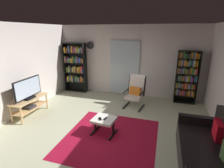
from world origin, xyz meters
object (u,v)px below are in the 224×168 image
object	(u,v)px
tv_stand	(30,104)
cell_phone	(100,119)
wall_clock	(90,45)
ottoman	(104,121)
bookshelf_near_tv	(75,66)
television	(28,89)
tv_remote	(105,119)
bookshelf_near_sofa	(187,76)
leather_sofa	(212,153)
lounge_armchair	(135,91)

from	to	relation	value
tv_stand	cell_phone	xyz separation A→B (m)	(2.28, -0.32, 0.06)
wall_clock	ottoman	bearing A→B (deg)	-61.26
bookshelf_near_tv	television	bearing A→B (deg)	-95.65
ottoman	tv_remote	xyz separation A→B (m)	(0.04, -0.02, 0.08)
bookshelf_near_tv	ottoman	distance (m)	3.45
bookshelf_near_sofa	tv_remote	world-z (taller)	bookshelf_near_sofa
television	ottoman	distance (m)	2.42
tv_stand	television	xyz separation A→B (m)	(0.00, 0.01, 0.47)
television	tv_remote	bearing A→B (deg)	-6.70
leather_sofa	lounge_armchair	size ratio (longest dim) A/B	1.75
bookshelf_near_tv	bookshelf_near_sofa	world-z (taller)	bookshelf_near_tv
cell_phone	wall_clock	bearing A→B (deg)	88.85
leather_sofa	ottoman	size ratio (longest dim) A/B	3.14
bookshelf_near_tv	leather_sofa	xyz separation A→B (m)	(4.32, -3.13, -0.73)
leather_sofa	tv_remote	world-z (taller)	leather_sofa
bookshelf_near_tv	tv_remote	distance (m)	3.48
leather_sofa	ottoman	xyz separation A→B (m)	(-2.19, 0.50, 0.01)
tv_stand	cell_phone	distance (m)	2.31
bookshelf_near_sofa	tv_remote	bearing A→B (deg)	-126.84
television	bookshelf_near_sofa	bearing A→B (deg)	28.24
tv_remote	cell_phone	world-z (taller)	tv_remote
wall_clock	cell_phone	bearing A→B (deg)	-63.07
television	wall_clock	bearing A→B (deg)	70.97
leather_sofa	bookshelf_near_tv	bearing A→B (deg)	144.12
television	wall_clock	size ratio (longest dim) A/B	3.34
bookshelf_near_tv	tv_stand	bearing A→B (deg)	-95.69
leather_sofa	bookshelf_near_sofa	bearing A→B (deg)	93.42
tv_stand	television	world-z (taller)	television
tv_remote	cell_phone	xyz separation A→B (m)	(-0.12, -0.04, -0.00)
cell_phone	wall_clock	distance (m)	3.46
bookshelf_near_tv	leather_sofa	distance (m)	5.38
lounge_armchair	cell_phone	size ratio (longest dim) A/B	7.30
tv_remote	wall_clock	distance (m)	3.48
leather_sofa	tv_remote	bearing A→B (deg)	167.37
ottoman	tv_stand	bearing A→B (deg)	173.81
television	wall_clock	distance (m)	2.83
television	tv_stand	bearing A→B (deg)	-110.51
bookshelf_near_sofa	tv_remote	xyz separation A→B (m)	(-1.97, -2.63, -0.55)
bookshelf_near_sofa	cell_phone	bearing A→B (deg)	-128.04
tv_stand	cell_phone	bearing A→B (deg)	-7.87
ottoman	cell_phone	distance (m)	0.12
tv_stand	leather_sofa	bearing A→B (deg)	-9.46
lounge_armchair	ottoman	xyz separation A→B (m)	(-0.44, -1.79, -0.21)
tv_remote	leather_sofa	bearing A→B (deg)	-2.60
cell_phone	tv_remote	bearing A→B (deg)	-9.45
bookshelf_near_tv	bookshelf_near_sofa	xyz separation A→B (m)	(4.13, -0.01, -0.09)
tv_stand	leather_sofa	world-z (taller)	leather_sofa
cell_phone	ottoman	bearing A→B (deg)	8.03
bookshelf_near_sofa	bookshelf_near_tv	bearing A→B (deg)	179.80
ottoman	bookshelf_near_sofa	bearing A→B (deg)	52.44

